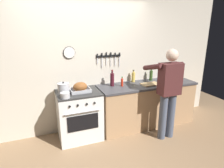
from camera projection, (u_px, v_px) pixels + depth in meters
name	position (u px, v px, depth m)	size (l,w,h in m)	color
ground_plane	(109.00, 167.00, 2.91)	(8.00, 8.00, 0.00)	#937251
wall_back	(84.00, 65.00, 3.74)	(6.00, 0.13, 2.60)	beige
counter_block	(146.00, 104.00, 4.08)	(2.03, 0.65, 0.90)	tan
stove	(79.00, 115.00, 3.58)	(0.76, 0.67, 0.90)	white
person_cook	(168.00, 89.00, 3.46)	(0.51, 0.63, 1.66)	#4C566B
roasting_pan	(80.00, 88.00, 3.43)	(0.35, 0.26, 0.18)	#B7B7BC
stock_pot	(64.00, 88.00, 3.36)	(0.21, 0.21, 0.21)	#B7B7BC
saucepan	(65.00, 95.00, 3.16)	(0.16, 0.16, 0.09)	#B7B7BC
cutting_board	(150.00, 84.00, 3.88)	(0.36, 0.24, 0.02)	tan
bottle_wine_red	(112.00, 79.00, 3.77)	(0.08, 0.08, 0.32)	#47141E
bottle_olive_oil	(151.00, 75.00, 4.17)	(0.07, 0.07, 0.27)	#385623
bottle_cooking_oil	(133.00, 77.00, 4.05)	(0.07, 0.07, 0.25)	gold
bottle_hot_sauce	(122.00, 82.00, 3.77)	(0.05, 0.05, 0.19)	red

